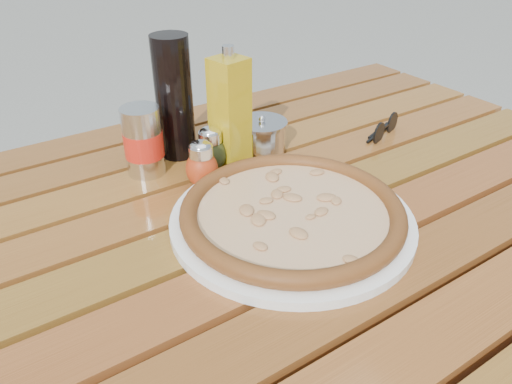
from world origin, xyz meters
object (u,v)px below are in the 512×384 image
pizza (292,211)px  pepper_shaker (202,164)px  table (263,253)px  oregano_shaker (211,150)px  plate (292,220)px  soda_can (143,142)px  parmesan_tin (262,135)px  sunglasses (384,129)px  dark_bottle (174,98)px  olive_oil_cruet (230,112)px

pizza → pepper_shaker: 0.18m
table → oregano_shaker: size_ratio=17.07×
pizza → oregano_shaker: 0.22m
plate → soda_can: soda_can is taller
parmesan_tin → sunglasses: 0.25m
table → pepper_shaker: bearing=104.5°
soda_can → parmesan_tin: size_ratio=0.95×
dark_bottle → soda_can: dark_bottle is taller
table → oregano_shaker: bearing=88.2°
table → sunglasses: sunglasses is taller
oregano_shaker → dark_bottle: 0.11m
table → pizza: bearing=-65.1°
plate → pizza: 0.02m
oregano_shaker → olive_oil_cruet: (0.04, 0.01, 0.06)m
table → dark_bottle: (-0.02, 0.26, 0.19)m
sunglasses → pizza: bearing=-177.0°
dark_bottle → soda_can: (-0.08, -0.03, -0.05)m
oregano_shaker → pizza: bearing=-85.9°
olive_oil_cruet → parmesan_tin: bearing=4.5°
table → soda_can: soda_can is taller
dark_bottle → sunglasses: bearing=-22.8°
oregano_shaker → table: bearing=-91.8°
table → dark_bottle: bearing=93.6°
oregano_shaker → parmesan_tin: bearing=6.2°
table → plate: size_ratio=3.89×
table → sunglasses: 0.38m
parmesan_tin → sunglasses: (0.24, -0.08, -0.01)m
olive_oil_cruet → soda_can: bearing=161.9°
parmesan_tin → pizza: bearing=-113.9°
parmesan_tin → soda_can: bearing=169.1°
table → sunglasses: (0.36, 0.10, 0.09)m
pizza → pepper_shaker: pepper_shaker is taller
olive_oil_cruet → dark_bottle: bearing=129.7°
plate → parmesan_tin: 0.25m
plate → dark_bottle: dark_bottle is taller
soda_can → olive_oil_cruet: size_ratio=0.57×
dark_bottle → soda_can: 0.10m
table → soda_can: size_ratio=11.67×
sunglasses → parmesan_tin: bearing=140.9°
pepper_shaker → oregano_shaker: 0.06m
pepper_shaker → sunglasses: pepper_shaker is taller
pizza → pepper_shaker: size_ratio=4.72×
oregano_shaker → sunglasses: bearing=-11.4°
plate → pepper_shaker: pepper_shaker is taller
soda_can → dark_bottle: bearing=22.7°
soda_can → olive_oil_cruet: bearing=-18.1°
plate → sunglasses: bearing=22.7°
pepper_shaker → olive_oil_cruet: 0.11m
pizza → sunglasses: 0.37m
table → oregano_shaker: 0.20m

